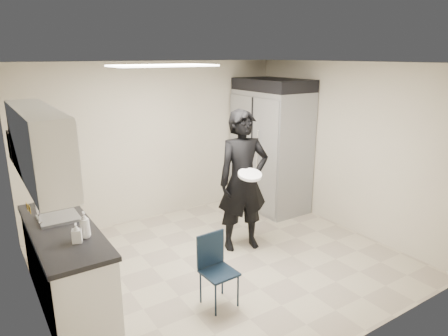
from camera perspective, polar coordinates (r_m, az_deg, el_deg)
floor at (r=5.54m, az=0.01°, el=-13.21°), size 4.50×4.50×0.00m
ceiling at (r=4.84m, az=0.01°, el=14.78°), size 4.50×4.50×0.00m
back_wall at (r=6.75m, az=-9.34°, el=3.77°), size 4.50×0.00×4.50m
left_wall at (r=4.30m, az=-26.05°, el=-4.72°), size 0.00×4.00×4.00m
right_wall at (r=6.51m, az=16.86°, el=2.84°), size 0.00×4.00×4.00m
ceiling_panel at (r=4.90m, az=-8.72°, el=14.26°), size 1.20×0.60×0.02m
lower_counter at (r=4.87m, az=-21.54°, el=-13.06°), size 0.60×1.90×0.86m
countertop at (r=4.67m, az=-22.11°, el=-8.14°), size 0.64×1.95×0.05m
sink at (r=4.91m, az=-22.46°, el=-7.21°), size 0.42×0.40×0.14m
faucet at (r=4.83m, az=-24.98°, el=-5.96°), size 0.02×0.02×0.24m
upper_cabinets at (r=4.38m, az=-24.98°, el=2.92°), size 0.35×1.80×0.75m
towel_dispenser at (r=5.53m, az=-27.26°, el=2.91°), size 0.22×0.30×0.35m
notice_sticker_left at (r=4.42m, az=-26.02°, el=-5.28°), size 0.00×0.12×0.07m
notice_sticker_right at (r=4.62m, az=-26.31°, el=-4.95°), size 0.00×0.12×0.07m
commercial_fridge at (r=7.15m, az=6.72°, el=2.50°), size 0.80×1.35×2.10m
fridge_compressor at (r=6.97m, az=7.03°, el=11.73°), size 0.80×1.35×0.20m
folding_chair at (r=4.51m, az=-0.71°, el=-14.75°), size 0.37×0.37×0.79m
man_tuxedo at (r=5.56m, az=2.74°, el=-1.89°), size 0.83×0.66×1.99m
bucket_lid at (r=5.29m, az=3.72°, el=-0.97°), size 0.39×0.39×0.04m
soap_bottle_a at (r=4.29m, az=-19.29°, el=-7.65°), size 0.11×0.11×0.28m
soap_bottle_b at (r=4.22m, az=-20.31°, el=-8.67°), size 0.12×0.12×0.20m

